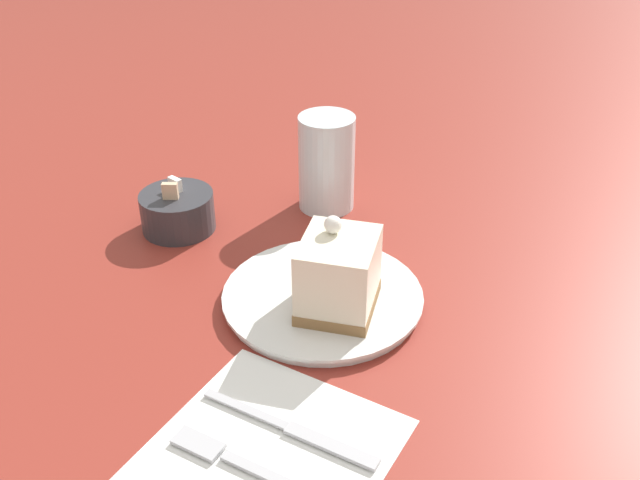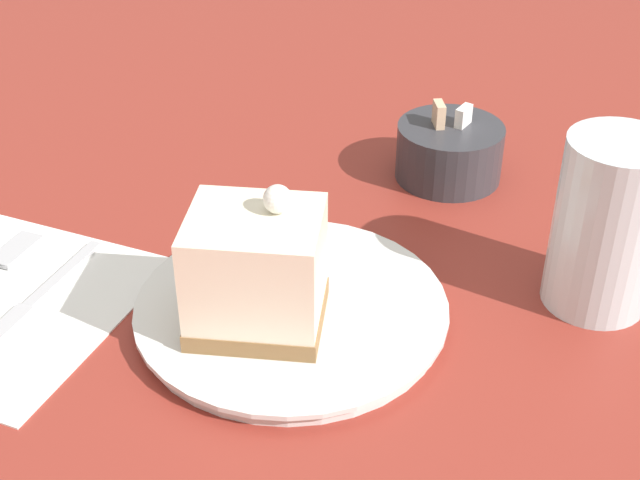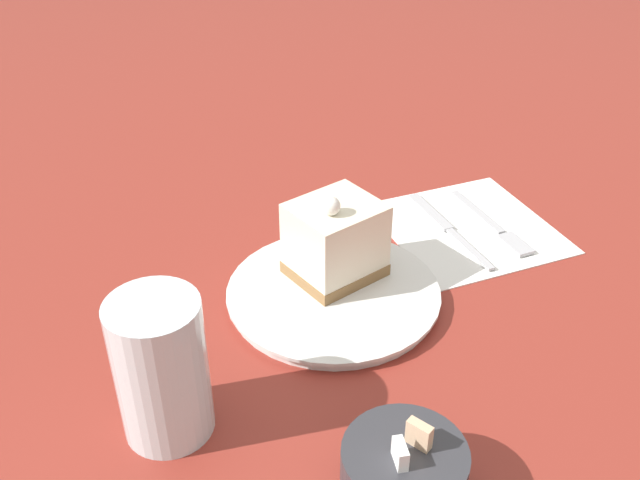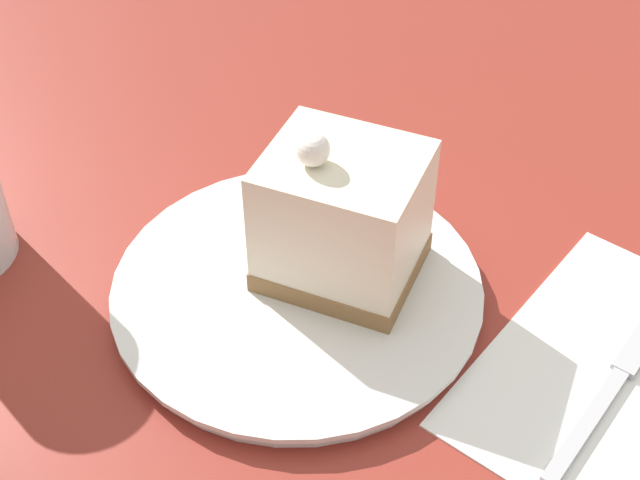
# 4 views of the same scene
# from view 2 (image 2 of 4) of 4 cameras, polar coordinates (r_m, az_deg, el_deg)

# --- Properties ---
(ground_plane) EXTENTS (4.00, 4.00, 0.00)m
(ground_plane) POSITION_cam_2_polar(r_m,az_deg,el_deg) (0.69, -2.65, -2.93)
(ground_plane) COLOR maroon
(plate) EXTENTS (0.23, 0.23, 0.01)m
(plate) POSITION_cam_2_polar(r_m,az_deg,el_deg) (0.65, -1.83, -4.49)
(plate) COLOR silver
(plate) RESTS_ON ground_plane
(cake_slice) EXTENTS (0.10, 0.09, 0.11)m
(cake_slice) POSITION_cam_2_polar(r_m,az_deg,el_deg) (0.61, -4.23, -1.99)
(cake_slice) COLOR olive
(cake_slice) RESTS_ON plate
(knife) EXTENTS (0.04, 0.18, 0.00)m
(knife) POSITION_cam_2_polar(r_m,az_deg,el_deg) (0.69, -19.12, -4.88)
(knife) COLOR #B2B2B7
(knife) RESTS_ON napkin
(sugar_bowl) EXTENTS (0.10, 0.10, 0.07)m
(sugar_bowl) POSITION_cam_2_polar(r_m,az_deg,el_deg) (0.83, 8.27, 5.63)
(sugar_bowl) COLOR #333338
(sugar_bowl) RESTS_ON ground_plane
(drinking_glass) EXTENTS (0.08, 0.08, 0.13)m
(drinking_glass) POSITION_cam_2_polar(r_m,az_deg,el_deg) (0.67, 17.91, 0.94)
(drinking_glass) COLOR silver
(drinking_glass) RESTS_ON ground_plane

